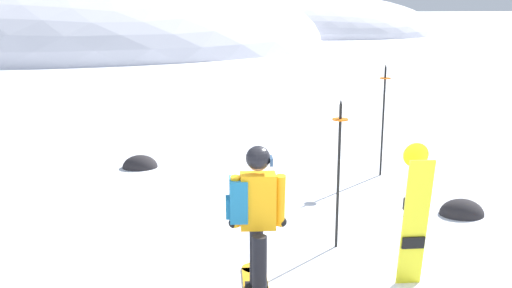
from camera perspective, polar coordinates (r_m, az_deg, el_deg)
name	(u,v)px	position (r m, az deg, el deg)	size (l,w,h in m)	color
ridge_peak_main	(74,44)	(45.60, -17.02, 9.17)	(35.88, 32.30, 11.42)	white
ridge_peak_far	(314,33)	(57.85, 5.62, 10.53)	(22.97, 20.68, 7.22)	white
snowboarder_main	(255,221)	(6.18, -0.10, -7.36)	(0.64, 1.84, 1.71)	orange
spare_snowboard	(415,216)	(6.77, 14.96, -6.70)	(0.28, 0.26, 1.65)	yellow
piste_marker_near	(339,164)	(7.58, 7.94, -1.95)	(0.20, 0.20, 1.95)	black
piste_marker_far	(383,113)	(10.90, 12.11, 2.94)	(0.20, 0.20, 2.05)	black
rock_dark	(461,214)	(9.50, 19.09, -6.40)	(0.67, 0.57, 0.47)	#282628
rock_small	(140,167)	(11.65, -11.04, -2.20)	(0.67, 0.57, 0.47)	#282628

